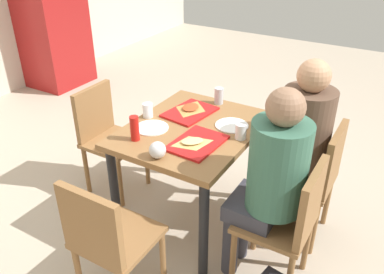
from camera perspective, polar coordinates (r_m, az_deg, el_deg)
The scene contains 20 objects.
ground_plane at distance 3.07m, azimuth 0.00°, elevation -11.22°, with size 10.00×10.00×0.02m, color #B7A893.
main_table at distance 2.69m, azimuth 0.00°, elevation -0.69°, with size 0.99×0.79×0.75m.
chair_near_left at distance 2.34m, azimuth 13.76°, elevation -11.25°, with size 0.40×0.40×0.85m.
chair_near_right at distance 2.73m, azimuth 17.05°, elevation -5.18°, with size 0.40×0.40×0.85m.
chair_far_side at distance 3.18m, azimuth -12.20°, elevation 0.69°, with size 0.40×0.40×0.85m.
chair_left_end at distance 2.21m, azimuth -12.01°, elevation -13.83°, with size 0.40×0.40×0.85m.
person_in_red at distance 2.22m, azimuth 11.09°, elevation -5.35°, with size 0.32×0.42×1.26m.
person_in_brown_jacket at distance 2.63m, azimuth 14.92°, elevation 0.06°, with size 0.32×0.42×1.26m.
tray_red_near at distance 2.44m, azimuth 0.74°, elevation -0.84°, with size 0.36×0.26×0.02m, color red.
tray_red_far at distance 2.82m, azimuth -0.29°, elevation 3.57°, with size 0.36×0.26×0.02m, color red.
paper_plate_center at distance 2.63m, azimuth -5.74°, elevation 1.31°, with size 0.22×0.22×0.01m, color white.
paper_plate_near_edge at distance 2.66m, azimuth 5.68°, elevation 1.66°, with size 0.22×0.22×0.01m, color white.
pizza_slice_a at distance 2.42m, azimuth 0.05°, elevation -0.70°, with size 0.23×0.23×0.02m.
pizza_slice_b at distance 2.84m, azimuth -0.21°, elevation 4.16°, with size 0.23×0.19×0.02m.
plastic_cup_a at distance 2.76m, azimuth -6.30°, elevation 3.79°, with size 0.07×0.07×0.10m, color white.
plastic_cup_b at distance 2.50m, azimuth 6.96°, elevation 0.80°, with size 0.07×0.07×0.10m, color white.
soda_can at distance 2.95m, azimuth 3.85°, elevation 5.87°, with size 0.07×0.07×0.12m, color #B7BCC6.
condiment_bottle at distance 2.48m, azimuth -8.16°, elevation 1.23°, with size 0.06×0.06×0.16m, color red.
foil_bundle at distance 2.30m, azimuth -4.93°, elevation -1.86°, with size 0.10×0.10×0.10m, color silver.
drink_fridge at distance 5.40m, azimuth -19.52°, elevation 16.76°, with size 0.70×0.60×1.90m, color maroon.
Camera 1 is at (-2.00, -1.18, 1.99)m, focal length 37.50 mm.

